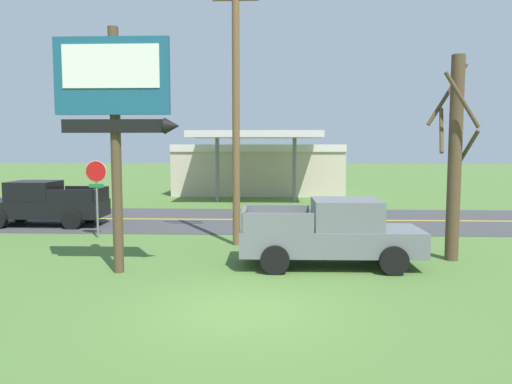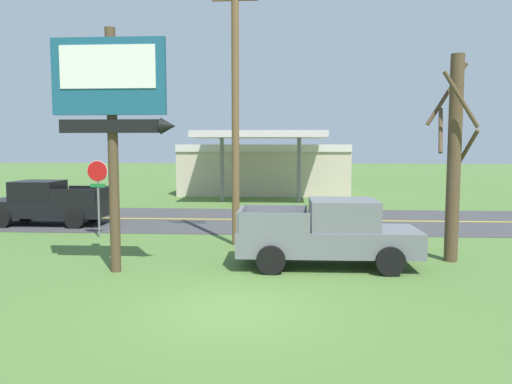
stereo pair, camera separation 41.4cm
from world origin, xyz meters
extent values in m
plane|color=#4C7033|center=(0.00, 0.00, 0.00)|extent=(180.00, 180.00, 0.00)
cube|color=#3D3D3F|center=(0.00, 13.00, 0.01)|extent=(140.00, 8.00, 0.02)
cube|color=gold|center=(0.00, 13.00, 0.02)|extent=(126.00, 0.20, 0.01)
cylinder|color=brown|center=(-3.61, 3.09, 3.33)|extent=(0.28, 0.28, 6.66)
cube|color=#19516B|center=(-3.61, 2.91, 5.35)|extent=(3.08, 0.16, 2.03)
cube|color=white|center=(-3.61, 2.82, 5.59)|extent=(2.59, 0.03, 1.14)
cube|color=black|center=(-3.61, 2.91, 4.03)|extent=(2.78, 0.12, 0.36)
cone|color=black|center=(-2.02, 2.91, 4.03)|extent=(0.40, 0.44, 0.44)
cylinder|color=slate|center=(-6.05, 8.16, 1.10)|extent=(0.08, 0.08, 2.20)
cylinder|color=red|center=(-6.05, 8.13, 2.55)|extent=(0.76, 0.03, 0.76)
cylinder|color=white|center=(-6.05, 8.15, 2.55)|extent=(0.80, 0.01, 0.80)
cube|color=#19722D|center=(-6.05, 8.13, 2.00)|extent=(0.56, 0.03, 0.14)
cylinder|color=brown|center=(-0.65, 7.05, 4.89)|extent=(0.26, 0.26, 9.78)
cylinder|color=brown|center=(6.15, 4.99, 3.10)|extent=(0.40, 0.40, 6.20)
cylinder|color=brown|center=(6.58, 5.09, 3.47)|extent=(0.35, 0.98, 1.05)
cylinder|color=brown|center=(6.05, 5.58, 5.09)|extent=(1.29, 0.34, 1.94)
cylinder|color=brown|center=(5.75, 5.09, 3.97)|extent=(0.34, 0.92, 1.40)
cylinder|color=brown|center=(6.13, 4.50, 4.83)|extent=(1.09, 0.17, 1.65)
cube|color=beige|center=(-0.54, 26.59, 1.80)|extent=(12.00, 6.00, 3.60)
cube|color=silver|center=(-0.54, 23.54, 3.35)|extent=(12.00, 0.12, 0.50)
cube|color=silver|center=(-0.54, 20.59, 4.20)|extent=(8.00, 5.00, 0.40)
cylinder|color=slate|center=(-2.94, 20.59, 2.10)|extent=(0.24, 0.24, 4.20)
cylinder|color=slate|center=(1.86, 20.59, 2.10)|extent=(0.24, 0.24, 4.20)
cube|color=slate|center=(2.33, 4.06, 0.76)|extent=(5.22, 2.02, 0.72)
cube|color=slate|center=(2.78, 4.07, 1.54)|extent=(1.92, 1.82, 0.84)
cube|color=#28333D|center=(3.67, 4.08, 1.54)|extent=(0.12, 1.66, 0.71)
cube|color=slate|center=(0.79, 4.97, 1.40)|extent=(1.95, 0.14, 0.56)
cube|color=slate|center=(0.81, 3.13, 1.40)|extent=(1.95, 0.14, 0.56)
cube|color=slate|center=(-0.17, 4.04, 1.40)|extent=(0.14, 1.88, 0.56)
cylinder|color=black|center=(3.93, 5.06, 0.40)|extent=(0.80, 0.29, 0.80)
cylinder|color=black|center=(3.95, 3.10, 0.40)|extent=(0.80, 0.29, 0.80)
cylinder|color=black|center=(0.70, 5.03, 0.40)|extent=(0.80, 0.29, 0.80)
cylinder|color=black|center=(0.73, 3.07, 0.40)|extent=(0.80, 0.29, 0.80)
cube|color=black|center=(-9.43, 11.00, 0.76)|extent=(5.20, 1.96, 0.72)
cube|color=black|center=(-9.88, 11.00, 1.54)|extent=(1.90, 1.80, 0.84)
cube|color=#28333D|center=(-10.77, 11.00, 1.54)|extent=(0.10, 1.66, 0.71)
cube|color=black|center=(-7.90, 10.08, 1.40)|extent=(1.95, 0.12, 0.56)
cube|color=black|center=(-7.90, 11.92, 1.40)|extent=(1.95, 0.12, 0.56)
cube|color=black|center=(-6.93, 11.00, 1.40)|extent=(0.12, 1.88, 0.56)
cylinder|color=black|center=(-11.04, 11.98, 0.40)|extent=(0.80, 0.28, 0.80)
cylinder|color=black|center=(-7.82, 10.02, 0.40)|extent=(0.80, 0.28, 0.80)
cylinder|color=black|center=(-7.82, 11.98, 0.40)|extent=(0.80, 0.28, 0.80)
camera|label=1|loc=(0.77, -10.32, 3.50)|focal=34.93mm
camera|label=2|loc=(1.18, -10.30, 3.50)|focal=34.93mm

